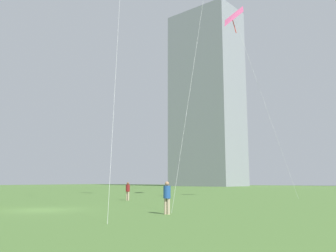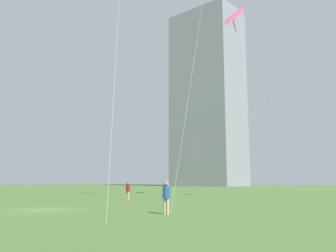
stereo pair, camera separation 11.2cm
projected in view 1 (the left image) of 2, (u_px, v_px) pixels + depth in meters
ground at (42, 210)px, 23.00m from camera, size 280.00×280.00×0.00m
person_standing_1 at (128, 190)px, 34.54m from camera, size 0.39×0.39×1.77m
person_standing_2 at (167, 188)px, 44.51m from camera, size 0.41×0.41×1.83m
person_standing_3 at (167, 195)px, 20.19m from camera, size 0.41×0.41×1.85m
kite_flying_0 at (234, 16)px, 43.07m from camera, size 7.36×3.50×23.26m
distant_highrise_0 at (207, 98)px, 135.90m from camera, size 26.86×18.96×67.32m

